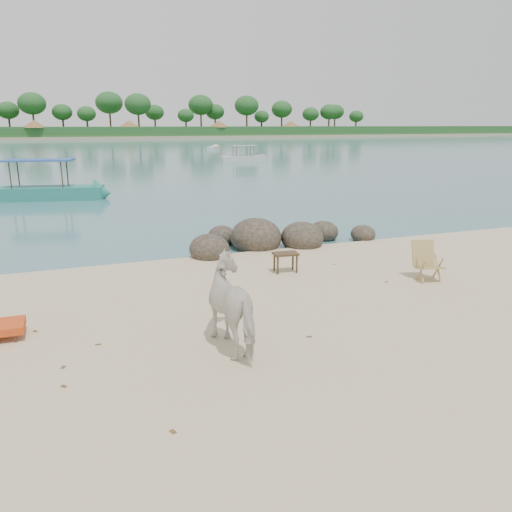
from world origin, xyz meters
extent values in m
plane|color=#386D70|center=(0.00, 90.00, 0.00)|extent=(400.00, 400.00, 0.00)
cube|color=tan|center=(0.00, 170.00, 0.00)|extent=(420.00, 90.00, 1.40)
cube|color=#1E4C1E|center=(0.00, 135.00, 1.90)|extent=(420.00, 18.00, 2.40)
ellipsoid|color=#2E281F|center=(0.74, 5.92, 0.20)|extent=(1.15, 1.27, 0.86)
ellipsoid|color=#2E281F|center=(2.44, 6.62, 0.28)|extent=(1.57, 1.73, 1.18)
ellipsoid|color=#2E281F|center=(3.84, 6.22, 0.23)|extent=(1.31, 1.44, 0.98)
ellipsoid|color=#2E281F|center=(5.04, 7.02, 0.17)|extent=(0.96, 1.06, 0.72)
ellipsoid|color=#2E281F|center=(6.14, 6.32, 0.14)|extent=(0.80, 0.88, 0.60)
ellipsoid|color=#2E281F|center=(1.64, 7.62, 0.16)|extent=(0.91, 1.00, 0.68)
ellipsoid|color=#2E281F|center=(3.24, 7.82, 0.13)|extent=(0.74, 0.81, 0.55)
imported|color=beige|center=(-0.46, -0.09, 0.76)|extent=(1.05, 1.89, 1.52)
plane|color=brown|center=(-3.74, 1.82, 0.01)|extent=(0.14, 0.14, 0.00)
plane|color=brown|center=(-3.26, 0.14, 0.01)|extent=(0.13, 0.13, 0.00)
plane|color=brown|center=(3.64, 3.84, 0.01)|extent=(0.12, 0.12, 0.00)
plane|color=brown|center=(-2.70, 0.82, 0.01)|extent=(0.11, 0.11, 0.00)
plane|color=brown|center=(4.04, 2.02, 0.01)|extent=(0.14, 0.14, 0.00)
plane|color=brown|center=(-3.26, -0.48, 0.01)|extent=(0.14, 0.14, 0.00)
plane|color=brown|center=(0.85, -0.19, 0.01)|extent=(0.11, 0.11, 0.00)
plane|color=brown|center=(-2.01, -2.14, 0.01)|extent=(0.13, 0.13, 0.00)
camera|label=1|loc=(-2.98, -7.54, 3.70)|focal=35.00mm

